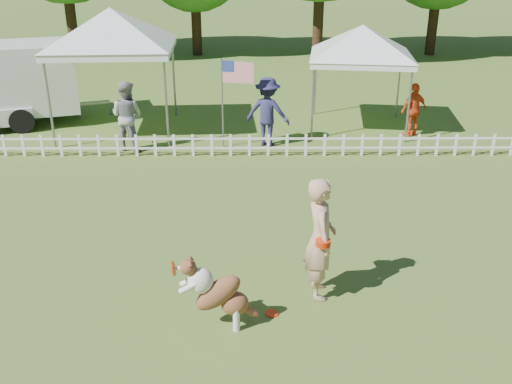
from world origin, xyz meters
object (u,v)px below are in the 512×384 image
frisbee_on_turf (272,313)px  canopy_tent_right (359,79)px  handler (320,238)px  spectator_b (268,112)px  spectator_a (127,116)px  flag_pole (222,104)px  canopy_tent_left (116,73)px  dog (219,293)px  spectator_c (414,110)px

frisbee_on_turf → canopy_tent_right: (2.92, 9.79, 1.49)m
handler → spectator_b: (-0.63, 7.51, -0.05)m
frisbee_on_turf → spectator_a: 8.61m
flag_pole → spectator_a: flag_pole is taller
frisbee_on_turf → spectator_b: bearing=89.1°
canopy_tent_left → spectator_a: size_ratio=1.86×
canopy_tent_left → frisbee_on_turf: bearing=-69.0°
dog → flag_pole: (-0.33, 8.17, 0.65)m
frisbee_on_turf → spectator_a: size_ratio=0.11×
spectator_a → spectator_b: size_ratio=0.99×
canopy_tent_right → frisbee_on_turf: bearing=-99.2°
flag_pole → canopy_tent_right: bearing=41.7°
flag_pole → spectator_b: flag_pole is taller
spectator_a → spectator_c: bearing=-149.0°
frisbee_on_turf → flag_pole: flag_pole is taller
handler → canopy_tent_left: size_ratio=0.57×
frisbee_on_turf → spectator_a: spectator_a is taller
handler → spectator_b: handler is taller
frisbee_on_turf → spectator_b: (0.13, 8.08, 0.94)m
dog → canopy_tent_left: bearing=107.6°
handler → flag_pole: (-1.86, 7.32, 0.23)m
frisbee_on_turf → spectator_a: bearing=115.4°
flag_pole → canopy_tent_left: bearing=169.8°
canopy_tent_right → spectator_a: size_ratio=1.59×
dog → spectator_b: 8.43m
dog → frisbee_on_turf: size_ratio=5.64×
handler → flag_pole: flag_pole is taller
handler → dog: handler is taller
spectator_b → spectator_c: size_ratio=1.22×
spectator_b → spectator_c: 4.36m
flag_pole → spectator_b: 1.28m
flag_pole → spectator_b: size_ratio=1.29×
flag_pole → spectator_a: (-2.57, -0.15, -0.28)m
spectator_b → dog: bearing=100.1°
frisbee_on_turf → spectator_c: spectator_c is taller
handler → dog: bearing=116.2°
handler → spectator_a: handler is taller
dog → spectator_b: size_ratio=0.60×
canopy_tent_left → canopy_tent_right: bearing=-0.8°
spectator_c → frisbee_on_turf: bearing=35.3°
spectator_a → handler: bearing=144.4°
canopy_tent_right → flag_pole: (-4.03, -1.91, -0.28)m
dog → frisbee_on_turf: bearing=18.7°
dog → spectator_c: bearing=58.5°
handler → spectator_a: size_ratio=1.06×
spectator_a → canopy_tent_right: bearing=-140.0°
canopy_tent_right → spectator_a: 6.94m
frisbee_on_turf → spectator_b: size_ratio=0.11×
flag_pole → spectator_a: size_ratio=1.30×
dog → spectator_c: (5.17, 9.20, 0.21)m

